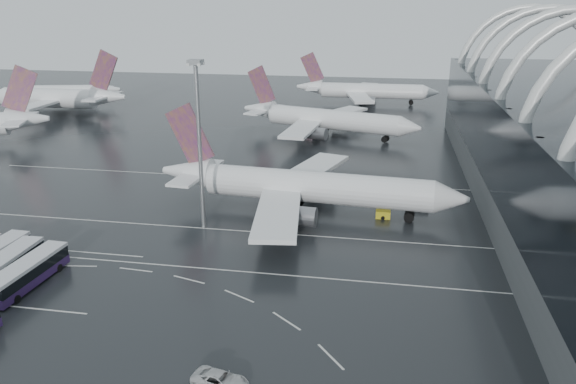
% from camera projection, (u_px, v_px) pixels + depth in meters
% --- Properties ---
extents(ground, '(420.00, 420.00, 0.00)m').
position_uv_depth(ground, '(209.00, 262.00, 80.11)').
color(ground, black).
rests_on(ground, ground).
extents(lane_marking_near, '(120.00, 0.25, 0.01)m').
position_uv_depth(lane_marking_near, '(204.00, 268.00, 78.25)').
color(lane_marking_near, silver).
rests_on(lane_marking_near, ground).
extents(lane_marking_mid, '(120.00, 0.25, 0.01)m').
position_uv_depth(lane_marking_mid, '(231.00, 230.00, 91.29)').
color(lane_marking_mid, silver).
rests_on(lane_marking_mid, ground).
extents(lane_marking_far, '(120.00, 0.25, 0.01)m').
position_uv_depth(lane_marking_far, '(267.00, 179.00, 117.38)').
color(lane_marking_far, silver).
rests_on(lane_marking_far, ground).
extents(bus_bay_line_north, '(28.00, 0.25, 0.01)m').
position_uv_depth(bus_bay_line_north, '(55.00, 250.00, 84.10)').
color(bus_bay_line_north, silver).
rests_on(bus_bay_line_north, ground).
extents(airliner_main, '(54.61, 47.74, 18.48)m').
position_uv_depth(airliner_main, '(302.00, 187.00, 97.81)').
color(airliner_main, white).
rests_on(airliner_main, ground).
extents(airliner_gate_b, '(51.44, 45.65, 18.21)m').
position_uv_depth(airliner_gate_b, '(324.00, 119.00, 153.97)').
color(airliner_gate_b, white).
rests_on(airliner_gate_b, ground).
extents(airliner_gate_c, '(50.58, 46.92, 18.11)m').
position_uv_depth(airliner_gate_c, '(364.00, 91.00, 202.28)').
color(airliner_gate_c, white).
rests_on(airliner_gate_c, ground).
extents(jet_remote_mid, '(48.38, 38.89, 21.19)m').
position_uv_depth(jet_remote_mid, '(58.00, 98.00, 181.52)').
color(jet_remote_mid, white).
rests_on(jet_remote_mid, ground).
extents(jet_remote_far, '(39.63, 32.12, 17.33)m').
position_uv_depth(jet_remote_far, '(66.00, 92.00, 200.12)').
color(jet_remote_far, white).
rests_on(jet_remote_far, ground).
extents(bus_row_near_c, '(3.48, 13.82, 3.39)m').
position_uv_depth(bus_row_near_c, '(5.00, 267.00, 74.52)').
color(bus_row_near_c, '#2E1542').
rests_on(bus_row_near_c, ground).
extents(bus_row_near_d, '(3.77, 13.81, 3.37)m').
position_uv_depth(bus_row_near_d, '(28.00, 272.00, 73.04)').
color(bus_row_near_d, '#2E1542').
rests_on(bus_row_near_d, ground).
extents(van_curve_a, '(6.07, 3.74, 1.57)m').
position_uv_depth(van_curve_a, '(220.00, 380.00, 53.92)').
color(van_curve_a, silver).
rests_on(van_curve_a, ground).
extents(floodlight_mast, '(2.07, 2.07, 27.07)m').
position_uv_depth(floodlight_mast, '(199.00, 126.00, 87.08)').
color(floodlight_mast, gray).
rests_on(floodlight_mast, ground).
extents(gse_cart_belly_a, '(2.48, 1.47, 1.35)m').
position_uv_depth(gse_cart_belly_a, '(383.00, 214.00, 96.21)').
color(gse_cart_belly_a, gold).
rests_on(gse_cart_belly_a, ground).
extents(gse_cart_belly_b, '(1.88, 1.11, 1.03)m').
position_uv_depth(gse_cart_belly_b, '(384.00, 208.00, 99.47)').
color(gse_cart_belly_b, slate).
rests_on(gse_cart_belly_b, ground).
extents(gse_cart_belly_d, '(2.53, 1.49, 1.38)m').
position_uv_depth(gse_cart_belly_d, '(422.00, 204.00, 101.12)').
color(gse_cart_belly_d, slate).
rests_on(gse_cart_belly_d, ground).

